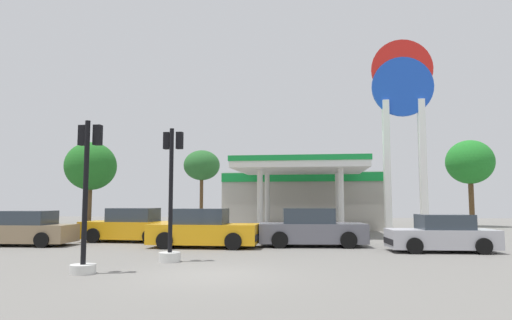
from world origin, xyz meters
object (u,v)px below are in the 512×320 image
(car_5, at_px, (204,230))
(traffic_signal_1, at_px, (171,212))
(car_0, at_px, (311,229))
(car_1, at_px, (131,226))
(station_pole_sign, at_px, (403,109))
(tree_3, at_px, (470,162))
(tree_0, at_px, (91,166))
(tree_2, at_px, (338,176))
(traffic_signal_0, at_px, (86,211))
(tree_1, at_px, (202,166))
(car_3, at_px, (441,235))
(car_2, at_px, (25,230))

(car_5, xyz_separation_m, traffic_signal_1, (0.06, -4.65, 0.87))
(car_0, distance_m, car_1, 8.85)
(station_pole_sign, bearing_deg, car_5, -134.62)
(tree_3, bearing_deg, station_pole_sign, -128.93)
(tree_0, relative_size, tree_2, 1.23)
(traffic_signal_0, height_order, tree_1, tree_1)
(car_3, height_order, tree_2, tree_2)
(station_pole_sign, bearing_deg, car_2, -149.68)
(traffic_signal_0, distance_m, tree_1, 25.04)
(traffic_signal_1, xyz_separation_m, tree_2, (6.48, 22.63, 2.42))
(car_1, height_order, tree_2, tree_2)
(traffic_signal_0, height_order, traffic_signal_1, traffic_signal_1)
(car_2, height_order, traffic_signal_0, traffic_signal_0)
(car_0, distance_m, car_5, 4.70)
(traffic_signal_0, xyz_separation_m, tree_2, (8.03, 25.31, 2.34))
(car_5, xyz_separation_m, tree_2, (6.55, 17.97, 3.28))
(car_1, xyz_separation_m, tree_0, (-10.02, 14.90, 4.21))
(station_pole_sign, distance_m, car_3, 13.20)
(car_3, relative_size, tree_1, 0.67)
(car_3, distance_m, tree_0, 29.96)
(station_pole_sign, bearing_deg, car_1, -150.36)
(tree_0, bearing_deg, car_2, -70.57)
(tree_2, xyz_separation_m, tree_3, (10.33, 0.60, 1.01))
(station_pole_sign, relative_size, car_1, 2.70)
(car_5, xyz_separation_m, traffic_signal_0, (-1.48, -7.34, 0.94))
(traffic_signal_1, bearing_deg, tree_1, 101.96)
(station_pole_sign, height_order, tree_1, station_pole_sign)
(traffic_signal_1, xyz_separation_m, tree_3, (16.82, 23.22, 3.43))
(car_1, distance_m, car_5, 4.77)
(car_3, bearing_deg, traffic_signal_1, -156.45)
(traffic_signal_1, bearing_deg, station_pole_sign, 55.78)
(car_5, bearing_deg, car_2, -177.97)
(tree_1, height_order, tree_3, tree_3)
(car_0, distance_m, tree_1, 19.06)
(car_3, bearing_deg, tree_0, 143.58)
(car_5, relative_size, tree_1, 0.75)
(tree_0, bearing_deg, traffic_signal_1, -56.69)
(tree_2, bearing_deg, tree_0, -177.63)
(car_1, xyz_separation_m, tree_1, (-0.37, 15.09, 4.17))
(car_0, xyz_separation_m, tree_3, (12.32, 17.46, 4.29))
(car_1, bearing_deg, station_pole_sign, 29.64)
(car_2, xyz_separation_m, traffic_signal_1, (8.17, -4.37, 0.92))
(car_2, bearing_deg, station_pole_sign, 30.32)
(traffic_signal_0, xyz_separation_m, tree_0, (-12.76, 24.45, 3.26))
(station_pole_sign, bearing_deg, car_3, -93.99)
(tree_3, bearing_deg, car_1, -142.22)
(car_1, bearing_deg, car_5, -27.69)
(station_pole_sign, distance_m, tree_1, 16.70)
(car_5, distance_m, tree_1, 18.38)
(car_0, bearing_deg, traffic_signal_0, -125.57)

